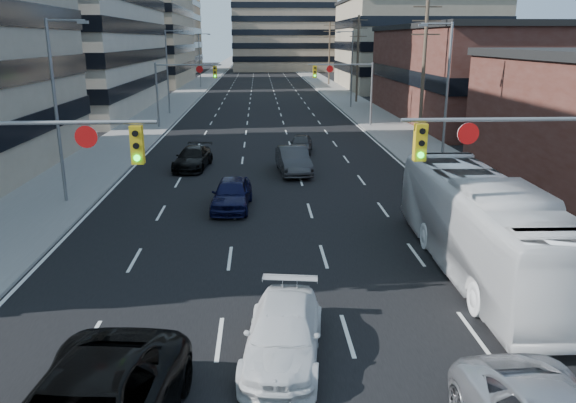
# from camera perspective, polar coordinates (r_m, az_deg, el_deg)

# --- Properties ---
(road_surface) EXTENTS (18.00, 300.00, 0.02)m
(road_surface) POSITION_cam_1_polar(r_m,az_deg,el_deg) (138.27, -2.75, 12.82)
(road_surface) COLOR black
(road_surface) RESTS_ON ground
(sidewalk_left) EXTENTS (5.00, 300.00, 0.15)m
(sidewalk_left) POSITION_cam_1_polar(r_m,az_deg,el_deg) (138.70, -7.63, 12.73)
(sidewalk_left) COLOR slate
(sidewalk_left) RESTS_ON ground
(sidewalk_right) EXTENTS (5.00, 300.00, 0.15)m
(sidewalk_right) POSITION_cam_1_polar(r_m,az_deg,el_deg) (138.80, 2.12, 12.86)
(sidewalk_right) COLOR slate
(sidewalk_right) RESTS_ON ground
(office_left_far) EXTENTS (20.00, 30.00, 16.00)m
(office_left_far) POSITION_cam_1_polar(r_m,az_deg,el_deg) (110.54, -15.75, 15.56)
(office_left_far) COLOR gray
(office_left_far) RESTS_ON ground
(storefront_right_mid) EXTENTS (20.00, 30.00, 9.00)m
(storefront_right_mid) POSITION_cam_1_polar(r_m,az_deg,el_deg) (63.14, 20.46, 11.95)
(storefront_right_mid) COLOR #472119
(storefront_right_mid) RESTS_ON ground
(office_right_far) EXTENTS (22.00, 28.00, 14.00)m
(office_right_far) POSITION_cam_1_polar(r_m,az_deg,el_deg) (99.40, 12.43, 15.20)
(office_right_far) COLOR gray
(office_right_far) RESTS_ON ground
(bg_block_left) EXTENTS (24.00, 24.00, 20.00)m
(bg_block_left) POSITION_cam_1_polar(r_m,az_deg,el_deg) (150.56, -14.01, 16.45)
(bg_block_left) COLOR #ADA089
(bg_block_left) RESTS_ON ground
(bg_block_right) EXTENTS (22.00, 22.00, 12.00)m
(bg_block_right) POSITION_cam_1_polar(r_m,az_deg,el_deg) (141.85, 10.72, 15.07)
(bg_block_right) COLOR gray
(bg_block_right) RESTS_ON ground
(signal_near_left) EXTENTS (6.59, 0.33, 6.00)m
(signal_near_left) POSITION_cam_1_polar(r_m,az_deg,el_deg) (17.83, -25.48, 2.51)
(signal_near_left) COLOR slate
(signal_near_left) RESTS_ON ground
(signal_near_right) EXTENTS (6.59, 0.33, 6.00)m
(signal_near_right) POSITION_cam_1_polar(r_m,az_deg,el_deg) (18.33, 23.25, 3.11)
(signal_near_right) COLOR slate
(signal_near_right) RESTS_ON ground
(signal_far_left) EXTENTS (6.09, 0.33, 6.00)m
(signal_far_left) POSITION_cam_1_polar(r_m,az_deg,el_deg) (53.64, -10.75, 11.88)
(signal_far_left) COLOR slate
(signal_far_left) RESTS_ON ground
(signal_far_right) EXTENTS (6.09, 0.33, 6.00)m
(signal_far_right) POSITION_cam_1_polar(r_m,az_deg,el_deg) (53.81, 6.06, 12.08)
(signal_far_right) COLOR slate
(signal_far_right) RESTS_ON ground
(utility_pole_block) EXTENTS (2.20, 0.28, 11.00)m
(utility_pole_block) POSITION_cam_1_polar(r_m,az_deg,el_deg) (45.92, 13.61, 12.89)
(utility_pole_block) COLOR #4C3D2D
(utility_pole_block) RESTS_ON ground
(utility_pole_midblock) EXTENTS (2.20, 0.28, 11.00)m
(utility_pole_midblock) POSITION_cam_1_polar(r_m,az_deg,el_deg) (75.17, 7.09, 14.31)
(utility_pole_midblock) COLOR #4C3D2D
(utility_pole_midblock) RESTS_ON ground
(utility_pole_distant) EXTENTS (2.20, 0.28, 11.00)m
(utility_pole_distant) POSITION_cam_1_polar(r_m,az_deg,el_deg) (104.85, 4.22, 14.88)
(utility_pole_distant) COLOR #4C3D2D
(utility_pole_distant) RESTS_ON ground
(streetlight_left_near) EXTENTS (2.03, 0.22, 9.00)m
(streetlight_left_near) POSITION_cam_1_polar(r_m,az_deg,el_deg) (29.83, -22.27, 9.21)
(streetlight_left_near) COLOR slate
(streetlight_left_near) RESTS_ON ground
(streetlight_left_mid) EXTENTS (2.03, 0.22, 9.00)m
(streetlight_left_mid) POSITION_cam_1_polar(r_m,az_deg,el_deg) (63.86, -12.02, 13.13)
(streetlight_left_mid) COLOR slate
(streetlight_left_mid) RESTS_ON ground
(streetlight_left_far) EXTENTS (2.03, 0.22, 9.00)m
(streetlight_left_far) POSITION_cam_1_polar(r_m,az_deg,el_deg) (98.57, -8.88, 14.24)
(streetlight_left_far) COLOR slate
(streetlight_left_far) RESTS_ON ground
(streetlight_right_near) EXTENTS (2.03, 0.22, 9.00)m
(streetlight_right_near) POSITION_cam_1_polar(r_m,az_deg,el_deg) (34.93, 15.60, 10.66)
(streetlight_right_near) COLOR slate
(streetlight_right_near) RESTS_ON ground
(streetlight_right_far) EXTENTS (2.03, 0.22, 9.00)m
(streetlight_right_far) POSITION_cam_1_polar(r_m,az_deg,el_deg) (68.98, 6.37, 13.58)
(streetlight_right_far) COLOR slate
(streetlight_right_far) RESTS_ON ground
(white_van) EXTENTS (2.54, 4.97, 1.38)m
(white_van) POSITION_cam_1_polar(r_m,az_deg,el_deg) (14.98, -0.46, -13.28)
(white_van) COLOR silver
(white_van) RESTS_ON ground
(transit_bus) EXTENTS (3.13, 12.41, 3.44)m
(transit_bus) POSITION_cam_1_polar(r_m,az_deg,el_deg) (20.88, 19.25, -2.43)
(transit_bus) COLOR silver
(transit_bus) RESTS_ON ground
(sedan_blue) EXTENTS (2.07, 4.57, 1.52)m
(sedan_blue) POSITION_cam_1_polar(r_m,az_deg,el_deg) (27.67, -5.73, 0.80)
(sedan_blue) COLOR black
(sedan_blue) RESTS_ON ground
(sedan_grey_center) EXTENTS (2.16, 5.10, 1.64)m
(sedan_grey_center) POSITION_cam_1_polar(r_m,az_deg,el_deg) (34.94, 0.54, 4.21)
(sedan_grey_center) COLOR #2E2E30
(sedan_grey_center) RESTS_ON ground
(sedan_black_far) EXTENTS (2.47, 4.94, 1.38)m
(sedan_black_far) POSITION_cam_1_polar(r_m,az_deg,el_deg) (36.74, -9.63, 4.37)
(sedan_black_far) COLOR black
(sedan_black_far) RESTS_ON ground
(sedan_grey_right) EXTENTS (2.07, 4.07, 1.33)m
(sedan_grey_right) POSITION_cam_1_polar(r_m,az_deg,el_deg) (41.42, 1.33, 5.88)
(sedan_grey_right) COLOR #343537
(sedan_grey_right) RESTS_ON ground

